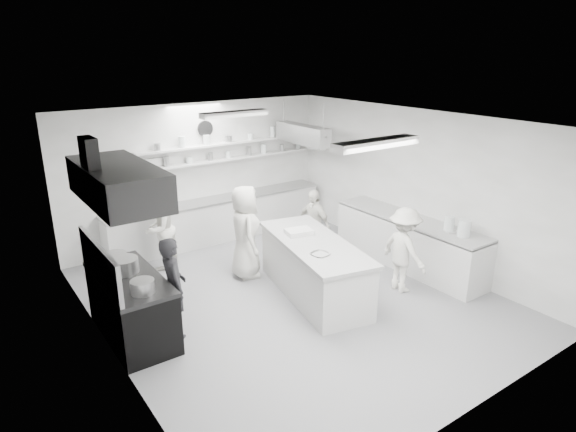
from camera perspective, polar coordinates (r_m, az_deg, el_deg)
floor at (r=8.66m, az=0.43°, el=-9.39°), size 6.00×7.00×0.02m
ceiling at (r=7.72m, az=0.49°, el=10.81°), size 6.00×7.00×0.02m
wall_back at (r=10.99m, az=-10.28°, el=4.88°), size 6.00×0.04×3.00m
wall_front at (r=5.82m, az=21.25°, el=-8.91°), size 6.00×0.04×3.00m
wall_left at (r=6.87m, az=-20.38°, el=-4.49°), size 0.04×7.00×3.00m
wall_right at (r=10.04m, az=14.53°, el=3.27°), size 0.04×7.00×3.00m
stove at (r=7.76m, az=-17.44°, el=-10.05°), size 0.80×1.80×0.90m
exhaust_hood at (r=7.08m, az=-18.93°, el=3.61°), size 0.85×2.00×0.50m
back_counter at (r=11.14m, az=-7.92°, el=-0.38°), size 5.00×0.60×0.92m
shelf_lower at (r=11.12m, az=-6.80°, el=6.54°), size 4.20×0.26×0.04m
shelf_upper at (r=11.06m, az=-6.87°, el=8.31°), size 4.20×0.26×0.04m
pass_through_window at (r=10.52m, az=-16.63°, el=3.49°), size 1.30×0.04×1.00m
wall_clock at (r=10.85m, az=-9.52°, el=9.87°), size 0.32×0.05×0.32m
right_counter at (r=9.98m, az=13.61°, el=-2.99°), size 0.74×3.30×0.94m
pot_rack at (r=10.91m, az=1.67°, el=9.36°), size 0.30×1.60×0.40m
light_fixture_front at (r=6.37m, az=10.07°, el=8.20°), size 1.30×0.25×0.10m
light_fixture_rear at (r=9.23m, az=-6.18°, el=11.57°), size 1.30×0.25×0.10m
prep_island at (r=8.58m, az=2.99°, el=-6.14°), size 1.45×2.67×0.93m
stove_pot at (r=7.66m, az=-18.31°, el=-5.58°), size 0.42×0.42×0.27m
cook_stove at (r=7.50m, az=-12.98°, el=-7.96°), size 0.45×0.61×1.54m
cook_back at (r=9.80m, az=-14.60°, el=-1.41°), size 0.99×0.96×1.61m
cook_island_left at (r=9.15m, az=-4.94°, el=-1.83°), size 0.78×0.98×1.74m
cook_island_right at (r=9.98m, az=2.94°, el=-0.96°), size 0.47×0.88×1.43m
cook_right at (r=8.84m, az=13.17°, el=-3.81°), size 0.64×1.02×1.52m
bowl_island_a at (r=7.88m, az=3.71°, el=-4.51°), size 0.33×0.33×0.07m
bowl_island_b at (r=8.73m, az=2.03°, el=-2.16°), size 0.21×0.21×0.06m
bowl_right at (r=9.29m, az=18.21°, el=-1.78°), size 0.28×0.28×0.05m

